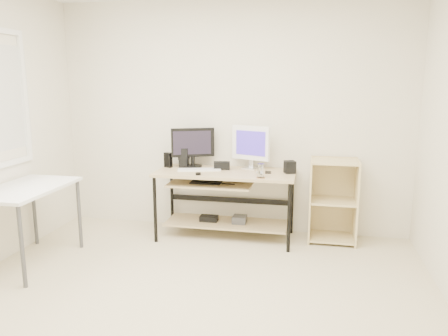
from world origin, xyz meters
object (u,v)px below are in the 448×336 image
shelf_unit (333,200)px  audio_controller (168,160)px  desk (223,190)px  black_monitor (193,145)px  white_imac (251,144)px  side_table (26,195)px

shelf_unit → audio_controller: audio_controller is taller
shelf_unit → audio_controller: bearing=-177.8°
desk → black_monitor: black_monitor is taller
white_imac → shelf_unit: bearing=17.3°
black_monitor → white_imac: 0.66m
side_table → shelf_unit: (2.83, 1.22, -0.22)m
desk → side_table: 1.97m
white_imac → audio_controller: white_imac is taller
side_table → audio_controller: 1.53m
desk → white_imac: white_imac is taller
side_table → audio_controller: size_ratio=5.87×
shelf_unit → white_imac: bearing=177.7°
shelf_unit → black_monitor: bearing=-179.9°
side_table → black_monitor: bearing=43.8°
side_table → white_imac: bearing=33.1°
side_table → desk: bearing=32.7°
shelf_unit → white_imac: white_imac is taller
desk → white_imac: 0.59m
white_imac → black_monitor: bearing=-157.0°
desk → audio_controller: size_ratio=8.81×
desk → white_imac: (0.27, 0.20, 0.49)m
desk → shelf_unit: shelf_unit is taller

